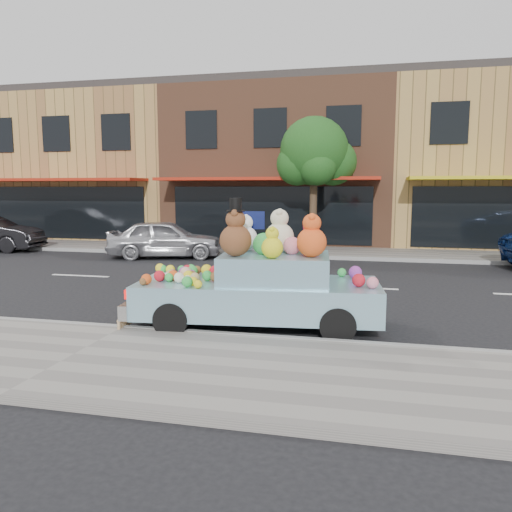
# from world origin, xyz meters

# --- Properties ---
(ground) EXTENTS (120.00, 120.00, 0.00)m
(ground) POSITION_xyz_m (0.00, 0.00, 0.00)
(ground) COLOR black
(ground) RESTS_ON ground
(near_sidewalk) EXTENTS (60.00, 3.00, 0.12)m
(near_sidewalk) POSITION_xyz_m (0.00, -6.50, 0.06)
(near_sidewalk) COLOR gray
(near_sidewalk) RESTS_ON ground
(far_sidewalk) EXTENTS (60.00, 3.00, 0.12)m
(far_sidewalk) POSITION_xyz_m (0.00, 6.50, 0.06)
(far_sidewalk) COLOR gray
(far_sidewalk) RESTS_ON ground
(near_kerb) EXTENTS (60.00, 0.12, 0.13)m
(near_kerb) POSITION_xyz_m (0.00, -5.00, 0.07)
(near_kerb) COLOR gray
(near_kerb) RESTS_ON ground
(far_kerb) EXTENTS (60.00, 0.12, 0.13)m
(far_kerb) POSITION_xyz_m (0.00, 5.00, 0.07)
(far_kerb) COLOR gray
(far_kerb) RESTS_ON ground
(storefront_left) EXTENTS (10.00, 9.80, 7.30)m
(storefront_left) POSITION_xyz_m (-10.00, 11.97, 3.64)
(storefront_left) COLOR #AD8848
(storefront_left) RESTS_ON ground
(storefront_mid) EXTENTS (10.00, 9.80, 7.30)m
(storefront_mid) POSITION_xyz_m (0.00, 11.97, 3.64)
(storefront_mid) COLOR brown
(storefront_mid) RESTS_ON ground
(storefront_right) EXTENTS (10.00, 9.80, 7.30)m
(storefront_right) POSITION_xyz_m (10.00, 11.97, 3.64)
(storefront_right) COLOR #AD8848
(storefront_right) RESTS_ON ground
(street_tree) EXTENTS (3.00, 2.70, 5.22)m
(street_tree) POSITION_xyz_m (2.03, 6.55, 3.69)
(street_tree) COLOR #38281C
(street_tree) RESTS_ON ground
(car_silver) EXTENTS (4.40, 2.70, 1.40)m
(car_silver) POSITION_xyz_m (-3.11, 4.11, 0.70)
(car_silver) COLOR #B9B9BF
(car_silver) RESTS_ON ground
(art_car) EXTENTS (4.63, 2.18, 2.35)m
(art_car) POSITION_xyz_m (2.24, -4.11, 0.80)
(art_car) COLOR black
(art_car) RESTS_ON ground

